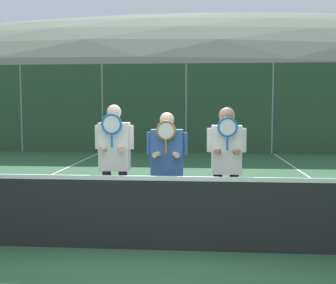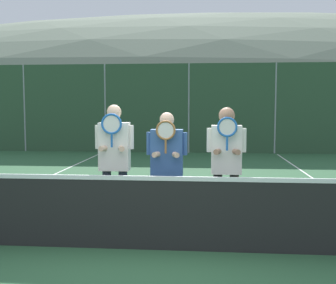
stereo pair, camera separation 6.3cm
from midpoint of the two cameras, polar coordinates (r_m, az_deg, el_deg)
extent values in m
plane|color=#2D5B38|center=(5.57, -2.22, -14.38)|extent=(120.00, 120.00, 0.00)
ellipsoid|color=slate|center=(56.56, 3.88, 3.05)|extent=(123.04, 68.36, 23.93)
cube|color=tan|center=(23.83, 5.36, 3.93)|extent=(19.61, 5.00, 2.88)
cube|color=brown|center=(23.86, 5.39, 7.83)|extent=(20.11, 5.50, 0.36)
cylinder|color=gray|center=(18.04, -19.35, 4.34)|extent=(0.06, 0.06, 3.49)
cylinder|color=gray|center=(16.97, -8.98, 4.53)|extent=(0.06, 0.06, 3.49)
cylinder|color=gray|center=(16.52, 2.36, 4.58)|extent=(0.06, 0.06, 3.49)
cylinder|color=gray|center=(16.73, 13.86, 4.44)|extent=(0.06, 0.06, 3.49)
cube|color=#2D4C33|center=(16.52, 2.36, 4.58)|extent=(19.98, 0.02, 3.49)
cube|color=black|center=(5.44, -2.23, -9.87)|extent=(8.94, 0.02, 0.91)
cube|color=white|center=(5.33, -2.25, -4.94)|extent=(8.94, 0.03, 0.06)
cube|color=white|center=(9.33, -21.22, -6.77)|extent=(0.05, 16.00, 0.01)
cylinder|color=#232838|center=(6.39, -8.55, -7.75)|extent=(0.13, 0.13, 0.89)
cylinder|color=#232838|center=(6.34, -6.38, -7.82)|extent=(0.13, 0.13, 0.89)
cube|color=white|center=(6.24, -7.55, -0.61)|extent=(0.44, 0.22, 0.71)
sphere|color=#DBB293|center=(6.21, -7.61, 4.05)|extent=(0.21, 0.21, 0.21)
cylinder|color=white|center=(6.28, -9.77, 0.67)|extent=(0.08, 0.08, 0.35)
cylinder|color=white|center=(6.18, -5.33, 0.65)|extent=(0.08, 0.08, 0.35)
cylinder|color=#DBB293|center=(6.18, -8.73, -0.82)|extent=(0.16, 0.27, 0.08)
cylinder|color=#DBB293|center=(6.13, -6.71, -0.84)|extent=(0.16, 0.27, 0.08)
cylinder|color=#1E5BAD|center=(6.05, -7.92, 0.22)|extent=(0.03, 0.03, 0.20)
torus|color=#1E5BAD|center=(6.04, -7.95, 2.44)|extent=(0.30, 0.03, 0.30)
cylinder|color=silver|center=(6.04, -7.95, 2.44)|extent=(0.25, 0.00, 0.25)
cylinder|color=#232838|center=(6.19, -1.60, -8.36)|extent=(0.13, 0.13, 0.84)
cylinder|color=#232838|center=(6.16, 0.75, -8.41)|extent=(0.13, 0.13, 0.84)
cube|color=#335693|center=(6.05, -0.43, -1.43)|extent=(0.46, 0.22, 0.66)
sphere|color=#DBB293|center=(6.01, -0.44, 3.05)|extent=(0.21, 0.21, 0.21)
cylinder|color=#335693|center=(6.06, -2.82, -0.19)|extent=(0.08, 0.08, 0.33)
cylinder|color=#335693|center=(6.02, 1.97, -0.23)|extent=(0.08, 0.08, 0.33)
cylinder|color=#DBB293|center=(5.97, -1.60, -1.64)|extent=(0.16, 0.27, 0.08)
cylinder|color=#DBB293|center=(5.95, 0.59, -1.66)|extent=(0.16, 0.27, 0.08)
cylinder|color=#936033|center=(5.86, -0.58, -0.59)|extent=(0.03, 0.03, 0.20)
torus|color=#936033|center=(5.84, -0.59, 1.60)|extent=(0.28, 0.03, 0.28)
cylinder|color=silver|center=(5.84, -0.59, 1.60)|extent=(0.23, 0.00, 0.23)
cylinder|color=black|center=(6.18, 6.45, -8.25)|extent=(0.13, 0.13, 0.87)
cylinder|color=black|center=(6.19, 8.64, -8.25)|extent=(0.13, 0.13, 0.87)
cube|color=white|center=(6.05, 7.63, -1.02)|extent=(0.43, 0.22, 0.69)
sphere|color=#997056|center=(6.02, 7.68, 3.59)|extent=(0.23, 0.23, 0.23)
cylinder|color=white|center=(6.03, 5.38, 0.28)|extent=(0.08, 0.08, 0.34)
cylinder|color=white|center=(6.06, 9.89, 0.25)|extent=(0.08, 0.08, 0.34)
cylinder|color=#997056|center=(5.96, 6.65, -1.24)|extent=(0.16, 0.27, 0.08)
cylinder|color=#997056|center=(5.97, 8.69, -1.25)|extent=(0.16, 0.27, 0.08)
cylinder|color=#1E5BAD|center=(5.86, 7.73, -0.17)|extent=(0.03, 0.03, 0.20)
torus|color=#1E5BAD|center=(5.85, 7.76, 2.03)|extent=(0.28, 0.03, 0.28)
cylinder|color=silver|center=(5.85, 7.76, 2.03)|extent=(0.23, 0.00, 0.23)
cube|color=silver|center=(21.20, -15.11, 1.66)|extent=(4.60, 1.78, 0.80)
cube|color=#2D3842|center=(21.18, -15.15, 3.61)|extent=(2.53, 1.63, 0.65)
cylinder|color=black|center=(19.90, -11.90, 0.38)|extent=(0.60, 0.16, 0.60)
cylinder|color=black|center=(21.65, -10.55, 0.76)|extent=(0.60, 0.16, 0.60)
cylinder|color=black|center=(20.95, -19.77, 0.41)|extent=(0.60, 0.16, 0.60)
cylinder|color=black|center=(22.61, -17.88, 0.78)|extent=(0.60, 0.16, 0.60)
cube|color=slate|center=(19.77, -1.04, 1.69)|extent=(4.72, 1.73, 0.85)
cube|color=#2D3842|center=(19.75, -1.04, 3.93)|extent=(2.60, 1.59, 0.70)
cylinder|color=black|center=(18.83, 3.36, 0.22)|extent=(0.60, 0.16, 0.60)
cylinder|color=black|center=(20.60, 3.46, 0.62)|extent=(0.60, 0.16, 0.60)
cylinder|color=black|center=(19.14, -5.87, 0.28)|extent=(0.60, 0.16, 0.60)
cylinder|color=black|center=(20.88, -5.00, 0.67)|extent=(0.60, 0.16, 0.60)
cube|color=slate|center=(19.74, 13.24, 1.57)|extent=(4.00, 1.72, 0.86)
cube|color=#2D3842|center=(19.71, 13.29, 3.85)|extent=(2.20, 1.58, 0.71)
cylinder|color=black|center=(19.15, 17.46, 0.08)|extent=(0.60, 0.16, 0.60)
cylinder|color=black|center=(20.86, 16.39, 0.49)|extent=(0.60, 0.16, 0.60)
cylinder|color=black|center=(18.74, 9.69, 0.13)|extent=(0.60, 0.16, 0.60)
cylinder|color=black|center=(20.49, 9.25, 0.54)|extent=(0.60, 0.16, 0.60)
camera|label=1|loc=(0.03, -90.29, -0.02)|focal=45.00mm
camera|label=2|loc=(0.03, 89.71, 0.02)|focal=45.00mm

